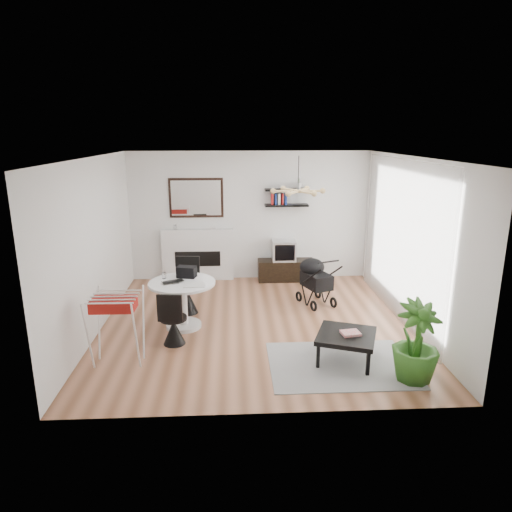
{
  "coord_description": "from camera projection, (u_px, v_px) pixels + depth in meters",
  "views": [
    {
      "loc": [
        -0.36,
        -6.98,
        3.05
      ],
      "look_at": [
        0.03,
        0.4,
        1.05
      ],
      "focal_mm": 32.0,
      "sensor_mm": 36.0,
      "label": 1
    }
  ],
  "objects": [
    {
      "name": "magazines",
      "position": [
        350.0,
        333.0,
        6.2
      ],
      "size": [
        0.28,
        0.23,
        0.04
      ],
      "primitive_type": "cube",
      "rotation": [
        0.0,
        0.0,
        0.15
      ],
      "color": "#E23840",
      "rests_on": "coffee_table"
    },
    {
      "name": "fireplace",
      "position": [
        198.0,
        249.0,
        9.64
      ],
      "size": [
        1.5,
        0.17,
        2.16
      ],
      "color": "white",
      "rests_on": "floor"
    },
    {
      "name": "wall_back",
      "position": [
        249.0,
        216.0,
        9.6
      ],
      "size": [
        5.0,
        0.0,
        5.0
      ],
      "primitive_type": "plane",
      "rotation": [
        1.57,
        0.0,
        0.0
      ],
      "color": "white",
      "rests_on": "floor"
    },
    {
      "name": "chair_near",
      "position": [
        174.0,
        328.0,
        6.74
      ],
      "size": [
        0.4,
        0.42,
        0.84
      ],
      "rotation": [
        0.0,
        0.0,
        3.03
      ],
      "color": "black",
      "rests_on": "floor"
    },
    {
      "name": "newspaper",
      "position": [
        194.0,
        285.0,
        7.07
      ],
      "size": [
        0.33,
        0.27,
        0.01
      ],
      "primitive_type": "cube",
      "rotation": [
        0.0,
        0.0,
        0.01
      ],
      "color": "white",
      "rests_on": "dining_table"
    },
    {
      "name": "pendant_lamp",
      "position": [
        298.0,
        191.0,
        7.3
      ],
      "size": [
        0.9,
        0.9,
        0.1
      ],
      "primitive_type": null,
      "color": "tan",
      "rests_on": "ceiling"
    },
    {
      "name": "black_bag",
      "position": [
        187.0,
        272.0,
        7.43
      ],
      "size": [
        0.34,
        0.25,
        0.18
      ],
      "primitive_type": "cube",
      "rotation": [
        0.0,
        0.0,
        -0.23
      ],
      "color": "black",
      "rests_on": "dining_table"
    },
    {
      "name": "sheer_curtain",
      "position": [
        400.0,
        240.0,
        7.5
      ],
      "size": [
        0.04,
        3.6,
        2.6
      ],
      "primitive_type": "cube",
      "color": "white",
      "rests_on": "wall_right"
    },
    {
      "name": "shelf_lower",
      "position": [
        287.0,
        205.0,
        9.44
      ],
      "size": [
        0.9,
        0.25,
        0.04
      ],
      "primitive_type": "cube",
      "color": "black",
      "rests_on": "wall_back"
    },
    {
      "name": "stroller",
      "position": [
        315.0,
        283.0,
        8.35
      ],
      "size": [
        0.7,
        0.85,
        0.93
      ],
      "rotation": [
        0.0,
        0.0,
        0.37
      ],
      "color": "black",
      "rests_on": "floor"
    },
    {
      "name": "laptop",
      "position": [
        174.0,
        283.0,
        7.13
      ],
      "size": [
        0.4,
        0.35,
        0.03
      ],
      "primitive_type": "imported",
      "rotation": [
        0.0,
        0.0,
        0.45
      ],
      "color": "black",
      "rests_on": "dining_table"
    },
    {
      "name": "chair_far",
      "position": [
        187.0,
        296.0,
        7.95
      ],
      "size": [
        0.46,
        0.48,
        0.97
      ],
      "rotation": [
        0.0,
        0.0,
        -0.08
      ],
      "color": "black",
      "rests_on": "floor"
    },
    {
      "name": "potted_plant",
      "position": [
        416.0,
        342.0,
        5.69
      ],
      "size": [
        0.74,
        0.74,
        1.05
      ],
      "primitive_type": "imported",
      "rotation": [
        0.0,
        0.0,
        0.31
      ],
      "color": "#2C601B",
      "rests_on": "floor"
    },
    {
      "name": "shelf_upper",
      "position": [
        287.0,
        190.0,
        9.36
      ],
      "size": [
        0.9,
        0.25,
        0.04
      ],
      "primitive_type": "cube",
      "color": "black",
      "rests_on": "wall_back"
    },
    {
      "name": "drinking_glass",
      "position": [
        164.0,
        275.0,
        7.36
      ],
      "size": [
        0.06,
        0.06,
        0.11
      ],
      "primitive_type": "cylinder",
      "color": "white",
      "rests_on": "dining_table"
    },
    {
      "name": "wall_right",
      "position": [
        411.0,
        242.0,
        7.31
      ],
      "size": [
        0.0,
        5.0,
        5.0
      ],
      "primitive_type": "plane",
      "rotation": [
        1.57,
        0.0,
        -1.57
      ],
      "color": "white",
      "rests_on": "floor"
    },
    {
      "name": "dining_table",
      "position": [
        183.0,
        297.0,
        7.28
      ],
      "size": [
        1.06,
        1.06,
        0.77
      ],
      "color": "white",
      "rests_on": "floor"
    },
    {
      "name": "floor",
      "position": [
        255.0,
        324.0,
        7.54
      ],
      "size": [
        5.0,
        5.0,
        0.0
      ],
      "primitive_type": "plane",
      "color": "brown",
      "rests_on": "ground"
    },
    {
      "name": "rug",
      "position": [
        340.0,
        364.0,
        6.2
      ],
      "size": [
        1.93,
        1.39,
        0.01
      ],
      "primitive_type": "cube",
      "color": "gray",
      "rests_on": "floor"
    },
    {
      "name": "crt_tv",
      "position": [
        284.0,
        250.0,
        9.6
      ],
      "size": [
        0.49,
        0.42,
        0.42
      ],
      "color": "silver",
      "rests_on": "tv_console"
    },
    {
      "name": "coffee_table",
      "position": [
        346.0,
        337.0,
        6.23
      ],
      "size": [
        0.98,
        0.98,
        0.39
      ],
      "rotation": [
        0.0,
        0.0,
        -0.36
      ],
      "color": "black",
      "rests_on": "rug"
    },
    {
      "name": "ceiling",
      "position": [
        255.0,
        157.0,
        6.83
      ],
      "size": [
        5.0,
        5.0,
        0.0
      ],
      "primitive_type": "plane",
      "color": "white",
      "rests_on": "wall_back"
    },
    {
      "name": "tv_console",
      "position": [
        286.0,
        270.0,
        9.72
      ],
      "size": [
        1.18,
        0.41,
        0.44
      ],
      "primitive_type": "cube",
      "color": "black",
      "rests_on": "floor"
    },
    {
      "name": "drying_rack",
      "position": [
        117.0,
        328.0,
        6.12
      ],
      "size": [
        0.67,
        0.62,
        0.99
      ],
      "rotation": [
        0.0,
        0.0,
        -0.01
      ],
      "color": "white",
      "rests_on": "floor"
    },
    {
      "name": "wall_left",
      "position": [
        94.0,
        246.0,
        7.06
      ],
      "size": [
        0.0,
        5.0,
        5.0
      ],
      "primitive_type": "plane",
      "rotation": [
        1.57,
        0.0,
        1.57
      ],
      "color": "white",
      "rests_on": "floor"
    }
  ]
}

